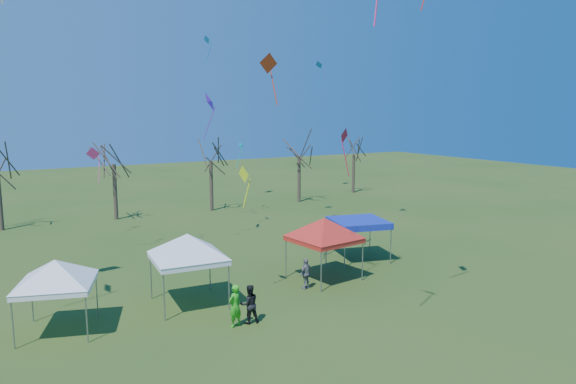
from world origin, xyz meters
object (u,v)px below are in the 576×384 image
Objects in this scene: tree_3 at (210,144)px; tent_blue at (358,223)px; tree_5 at (354,141)px; person_dark at (249,304)px; tent_white_mid at (188,239)px; person_green at (235,306)px; person_grey at (306,274)px; tree_2 at (113,144)px; tree_4 at (299,141)px; tent_red at (324,222)px; tent_white_west at (55,265)px.

tree_3 is 2.08× the size of tent_blue.
tree_5 is 4.46× the size of person_dark.
person_dark is at bearing -66.39° from tent_white_mid.
person_grey is at bearing -175.76° from person_green.
tree_2 is 1.04× the size of tree_4.
tent_blue is at bearing -171.38° from person_grey.
tent_blue is 2.10× the size of person_green.
tent_red is at bearing -172.34° from person_grey.
person_green is (-0.45, -24.97, -5.38)m from tree_2.
tent_white_west is at bearing -177.43° from tent_white_mid.
tree_3 is 17.81m from tree_5.
tree_5 is at bearing -150.58° from person_grey.
tree_5 is 30.78m from tent_red.
tent_white_mid reaches higher than person_dark.
tree_5 is at bearing -125.57° from person_dark.
tent_red is 2.60× the size of person_dark.
tent_white_west is at bearing -172.52° from tent_blue.
tent_blue is (-7.55, -19.23, -3.81)m from tree_4.
tree_5 is at bearing 6.52° from tree_3.
tent_white_west is 2.39× the size of person_grey.
tent_white_mid is at bearing 2.57° from tent_white_west.
tent_white_mid is (-9.65, -21.26, -2.94)m from tree_3.
person_dark is (7.10, -3.11, -1.99)m from tent_white_west.
tree_2 is at bearing 177.73° from tree_3.
tent_white_west is 13.11m from tent_red.
tree_5 is (26.09, 1.69, -0.56)m from tree_2.
tent_blue is (10.17, -19.61, -4.04)m from tree_2.
tree_4 reaches higher than tent_blue.
tree_3 reaches higher than person_dark.
tent_white_mid reaches higher than tent_blue.
tree_3 reaches higher than tree_5.
tree_2 is 22.45m from tent_blue.
tent_white_west is 17.20m from tent_blue.
tree_5 is at bearing 3.70° from tree_2.
tent_white_mid reaches higher than person_green.
tree_2 is 1.03× the size of tree_3.
tree_2 is at bearing -176.30° from tree_5.
tent_white_west is 2.26× the size of person_dark.
tree_4 is 8.62m from tree_5.
person_green is (6.42, -3.13, -1.92)m from tent_white_west.
tent_blue is at bearing 7.48° from tent_white_west.
person_grey is at bearing -152.40° from tent_blue.
tree_4 is at bearing 68.56° from tent_blue.
tree_5 is at bearing 35.53° from tent_white_west.
tent_white_west is (-6.87, -21.84, -3.46)m from tree_2.
person_green is (-18.17, -24.60, -5.15)m from tree_4.
person_grey is (-5.57, -2.91, -1.46)m from tent_blue.
tree_2 reaches higher than tent_white_west.
tree_3 reaches higher than tent_red.
tree_5 is 4.73× the size of person_grey.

